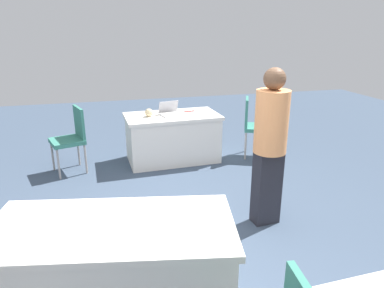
# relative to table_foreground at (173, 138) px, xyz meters

# --- Properties ---
(ground_plane) EXTENTS (14.40, 14.40, 0.00)m
(ground_plane) POSITION_rel_table_foreground_xyz_m (0.29, 2.16, -0.37)
(ground_plane) COLOR #3D4C60
(table_foreground) EXTENTS (1.48, 0.85, 0.75)m
(table_foreground) POSITION_rel_table_foreground_xyz_m (0.00, 0.00, 0.00)
(table_foreground) COLOR silver
(table_foreground) RESTS_ON ground
(table_mid_right) EXTENTS (1.85, 1.14, 0.75)m
(table_mid_right) POSITION_rel_table_foreground_xyz_m (1.05, 3.02, 0.00)
(table_mid_right) COLOR silver
(table_mid_right) RESTS_ON ground
(chair_near_front) EXTENTS (0.55, 0.55, 0.96)m
(chair_near_front) POSITION_rel_table_foreground_xyz_m (1.51, 0.08, 0.17)
(chair_near_front) COLOR #9E9993
(chair_near_front) RESTS_ON ground
(chair_tucked_right) EXTENTS (0.58, 0.58, 0.97)m
(chair_tucked_right) POSITION_rel_table_foreground_xyz_m (-1.32, 0.15, 0.18)
(chair_tucked_right) COLOR #9E9993
(chair_tucked_right) RESTS_ON ground
(person_presenter) EXTENTS (0.37, 0.37, 1.68)m
(person_presenter) POSITION_rel_table_foreground_xyz_m (-0.60, 2.11, 0.56)
(person_presenter) COLOR #26262D
(person_presenter) RESTS_ON ground
(laptop_silver) EXTENTS (0.37, 0.35, 0.21)m
(laptop_silver) POSITION_rel_table_foreground_xyz_m (0.02, 0.01, 0.41)
(laptop_silver) COLOR silver
(laptop_silver) RESTS_ON table_foreground
(yarn_ball) EXTENTS (0.12, 0.12, 0.12)m
(yarn_ball) POSITION_rel_table_foreground_xyz_m (0.36, 0.02, 0.43)
(yarn_ball) COLOR beige
(yarn_ball) RESTS_ON table_foreground
(scissors_red) EXTENTS (0.18, 0.07, 0.01)m
(scissors_red) POSITION_rel_table_foreground_xyz_m (-0.31, -0.14, 0.37)
(scissors_red) COLOR red
(scissors_red) RESTS_ON table_foreground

